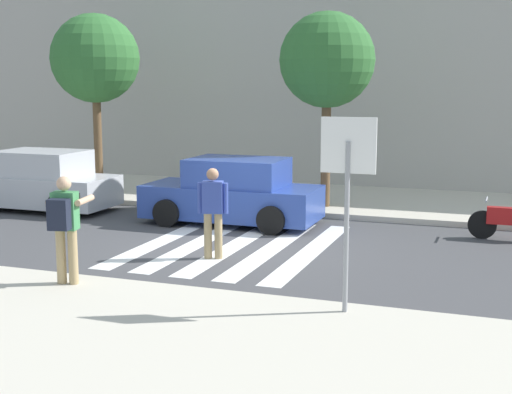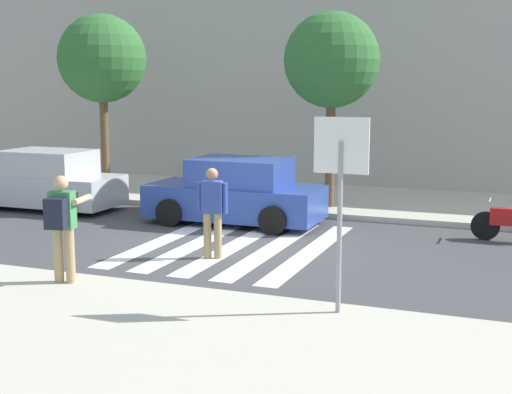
# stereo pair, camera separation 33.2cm
# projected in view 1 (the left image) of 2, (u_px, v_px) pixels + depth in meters

# --- Properties ---
(ground_plane) EXTENTS (120.00, 120.00, 0.00)m
(ground_plane) POSITION_uv_depth(u_px,v_px,m) (231.00, 248.00, 14.39)
(ground_plane) COLOR #424244
(sidewalk_near) EXTENTS (60.00, 6.00, 0.14)m
(sidewalk_near) POSITION_uv_depth(u_px,v_px,m) (42.00, 353.00, 8.62)
(sidewalk_near) COLOR beige
(sidewalk_near) RESTS_ON ground
(sidewalk_far) EXTENTS (60.00, 4.80, 0.14)m
(sidewalk_far) POSITION_uv_depth(u_px,v_px,m) (311.00, 198.00, 19.95)
(sidewalk_far) COLOR beige
(sidewalk_far) RESTS_ON ground
(building_facade_far) EXTENTS (56.00, 4.00, 7.09)m
(building_facade_far) POSITION_uv_depth(u_px,v_px,m) (348.00, 74.00, 23.47)
(building_facade_far) COLOR #ADA89E
(building_facade_far) RESTS_ON ground
(crosswalk_stripe_0) EXTENTS (0.44, 5.20, 0.01)m
(crosswalk_stripe_0) POSITION_uv_depth(u_px,v_px,m) (165.00, 239.00, 15.11)
(crosswalk_stripe_0) COLOR silver
(crosswalk_stripe_0) RESTS_ON ground
(crosswalk_stripe_1) EXTENTS (0.44, 5.20, 0.01)m
(crosswalk_stripe_1) POSITION_uv_depth(u_px,v_px,m) (199.00, 242.00, 14.84)
(crosswalk_stripe_1) COLOR silver
(crosswalk_stripe_1) RESTS_ON ground
(crosswalk_stripe_2) EXTENTS (0.44, 5.20, 0.01)m
(crosswalk_stripe_2) POSITION_uv_depth(u_px,v_px,m) (235.00, 245.00, 14.57)
(crosswalk_stripe_2) COLOR silver
(crosswalk_stripe_2) RESTS_ON ground
(crosswalk_stripe_3) EXTENTS (0.44, 5.20, 0.01)m
(crosswalk_stripe_3) POSITION_uv_depth(u_px,v_px,m) (272.00, 248.00, 14.31)
(crosswalk_stripe_3) COLOR silver
(crosswalk_stripe_3) RESTS_ON ground
(crosswalk_stripe_4) EXTENTS (0.44, 5.20, 0.01)m
(crosswalk_stripe_4) POSITION_uv_depth(u_px,v_px,m) (311.00, 251.00, 14.04)
(crosswalk_stripe_4) COLOR silver
(crosswalk_stripe_4) RESTS_ON ground
(stop_sign) EXTENTS (0.76, 0.08, 2.71)m
(stop_sign) POSITION_uv_depth(u_px,v_px,m) (348.00, 171.00, 9.66)
(stop_sign) COLOR gray
(stop_sign) RESTS_ON sidewalk_near
(photographer_with_backpack) EXTENTS (0.68, 0.91, 1.72)m
(photographer_with_backpack) POSITION_uv_depth(u_px,v_px,m) (65.00, 221.00, 11.15)
(photographer_with_backpack) COLOR tan
(photographer_with_backpack) RESTS_ON sidewalk_near
(pedestrian_crossing) EXTENTS (0.57, 0.32, 1.72)m
(pedestrian_crossing) POSITION_uv_depth(u_px,v_px,m) (213.00, 208.00, 13.35)
(pedestrian_crossing) COLOR tan
(pedestrian_crossing) RESTS_ON ground
(parked_car_silver) EXTENTS (4.10, 1.92, 1.55)m
(parked_car_silver) POSITION_uv_depth(u_px,v_px,m) (39.00, 182.00, 18.52)
(parked_car_silver) COLOR #B7BABF
(parked_car_silver) RESTS_ON ground
(parked_car_blue) EXTENTS (4.10, 1.92, 1.55)m
(parked_car_blue) POSITION_uv_depth(u_px,v_px,m) (233.00, 193.00, 16.70)
(parked_car_blue) COLOR #284293
(parked_car_blue) RESTS_ON ground
(motorcycle) EXTENTS (1.76, 0.60, 0.87)m
(motorcycle) POSITION_uv_depth(u_px,v_px,m) (511.00, 221.00, 14.96)
(motorcycle) COLOR black
(motorcycle) RESTS_ON ground
(street_tree_west) EXTENTS (2.54, 2.54, 5.10)m
(street_tree_west) POSITION_uv_depth(u_px,v_px,m) (95.00, 59.00, 20.41)
(street_tree_west) COLOR brown
(street_tree_west) RESTS_ON sidewalk_far
(street_tree_center) EXTENTS (2.40, 2.40, 4.90)m
(street_tree_center) POSITION_uv_depth(u_px,v_px,m) (327.00, 61.00, 17.75)
(street_tree_center) COLOR brown
(street_tree_center) RESTS_ON sidewalk_far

